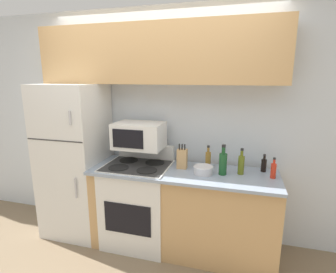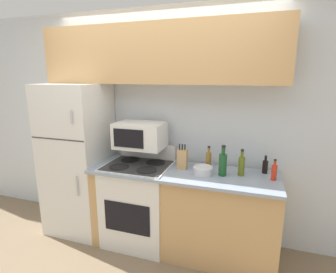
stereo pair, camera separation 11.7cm
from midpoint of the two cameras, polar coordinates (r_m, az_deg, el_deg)
The scene contains 14 objects.
ground_plane at distance 2.98m, azimuth -4.30°, elevation -24.83°, with size 12.00×12.00×0.00m, color #7F6B51.
wall_back at distance 3.02m, azimuth 0.08°, elevation 2.52°, with size 8.00×0.05×2.55m.
lower_cabinets at distance 2.87m, azimuth 4.35°, elevation -15.71°, with size 1.88×0.62×0.89m.
refrigerator at distance 3.25m, azimuth -17.99°, elevation -4.73°, with size 0.68×0.65×1.74m.
upper_cabinets at distance 2.81m, azimuth -1.12°, elevation 17.45°, with size 2.56×0.31×0.60m.
stove at distance 3.00m, azimuth -5.18°, elevation -14.01°, with size 0.69×0.60×1.06m.
microwave at distance 2.84m, azimuth -4.90°, elevation 0.29°, with size 0.52×0.37×0.27m.
knife_block at distance 2.72m, azimuth 4.38°, elevation -4.87°, with size 0.10×0.08×0.26m.
bowl at distance 2.60m, azimuth 8.90°, elevation -7.28°, with size 0.20×0.20×0.08m.
bottle_vinegar at distance 2.75m, azimuth 10.03°, elevation -5.01°, with size 0.06×0.06×0.24m.
bottle_hot_sauce at distance 2.63m, azimuth 23.30°, elevation -7.09°, with size 0.05×0.05×0.20m.
bottle_wine_green at distance 2.58m, azimuth 13.12°, elevation -5.80°, with size 0.08×0.08×0.30m.
bottle_olive_oil at distance 2.64m, azimuth 16.93°, elevation -6.00°, with size 0.06×0.06×0.26m.
bottle_soy_sauce at distance 2.78m, azimuth 21.53°, elevation -6.06°, with size 0.05×0.05×0.18m.
Camera 2 is at (0.99, -2.15, 1.82)m, focal length 28.00 mm.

